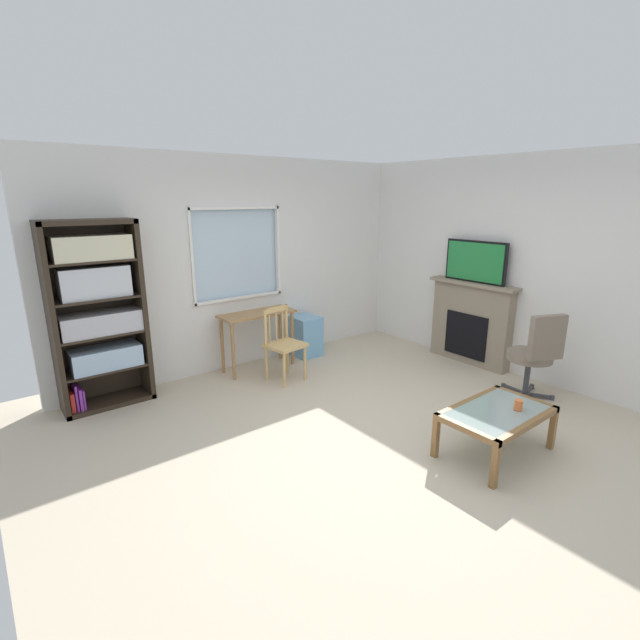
# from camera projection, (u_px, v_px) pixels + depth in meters

# --- Properties ---
(ground) EXTENTS (5.90, 5.99, 0.02)m
(ground) POSITION_uv_depth(u_px,v_px,m) (376.00, 432.00, 4.36)
(ground) COLOR beige
(wall_back_with_window) EXTENTS (4.90, 0.15, 2.68)m
(wall_back_with_window) POSITION_uv_depth(u_px,v_px,m) (243.00, 265.00, 5.90)
(wall_back_with_window) COLOR silver
(wall_back_with_window) RESTS_ON ground
(wall_right) EXTENTS (0.12, 5.19, 2.68)m
(wall_right) POSITION_uv_depth(u_px,v_px,m) (526.00, 268.00, 5.51)
(wall_right) COLOR silver
(wall_right) RESTS_ON ground
(bookshelf) EXTENTS (0.90, 0.38, 1.97)m
(bookshelf) POSITION_uv_depth(u_px,v_px,m) (97.00, 309.00, 4.68)
(bookshelf) COLOR #2D2319
(bookshelf) RESTS_ON ground
(desk_under_window) EXTENTS (0.97, 0.39, 0.76)m
(desk_under_window) POSITION_uv_depth(u_px,v_px,m) (257.00, 323.00, 5.81)
(desk_under_window) COLOR #A37547
(desk_under_window) RESTS_ON ground
(wooden_chair) EXTENTS (0.47, 0.46, 0.90)m
(wooden_chair) POSITION_uv_depth(u_px,v_px,m) (283.00, 343.00, 5.49)
(wooden_chair) COLOR tan
(wooden_chair) RESTS_ON ground
(plastic_drawer_unit) EXTENTS (0.35, 0.40, 0.56)m
(plastic_drawer_unit) POSITION_uv_depth(u_px,v_px,m) (305.00, 336.00, 6.41)
(plastic_drawer_unit) COLOR #72ADDB
(plastic_drawer_unit) RESTS_ON ground
(fireplace) EXTENTS (0.26, 1.22, 1.11)m
(fireplace) POSITION_uv_depth(u_px,v_px,m) (471.00, 322.00, 6.06)
(fireplace) COLOR gray
(fireplace) RESTS_ON ground
(tv) EXTENTS (0.06, 0.86, 0.54)m
(tv) POSITION_uv_depth(u_px,v_px,m) (475.00, 262.00, 5.84)
(tv) COLOR black
(tv) RESTS_ON fireplace
(office_chair) EXTENTS (0.59, 0.62, 1.00)m
(office_chair) POSITION_uv_depth(u_px,v_px,m) (536.00, 352.00, 4.91)
(office_chair) COLOR #7A6B5B
(office_chair) RESTS_ON ground
(coffee_table) EXTENTS (0.98, 0.61, 0.41)m
(coffee_table) POSITION_uv_depth(u_px,v_px,m) (497.00, 416.00, 3.92)
(coffee_table) COLOR #8C9E99
(coffee_table) RESTS_ON ground
(sippy_cup) EXTENTS (0.07, 0.07, 0.09)m
(sippy_cup) POSITION_uv_depth(u_px,v_px,m) (518.00, 405.00, 3.90)
(sippy_cup) COLOR orange
(sippy_cup) RESTS_ON coffee_table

